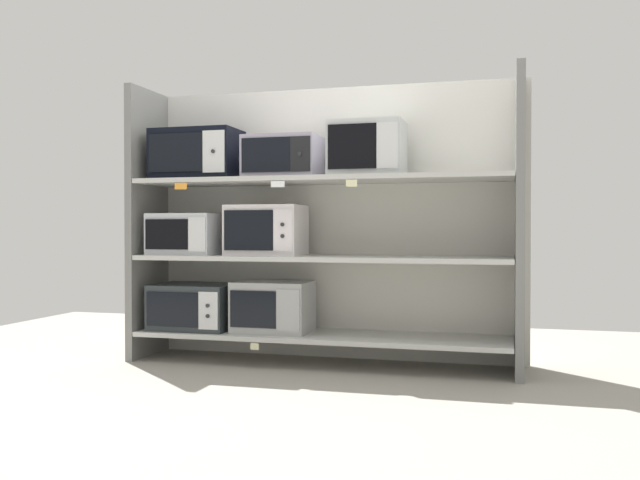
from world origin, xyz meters
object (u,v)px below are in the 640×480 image
Objects in this scene: microwave_6 at (367,149)px; microwave_1 at (273,307)px; microwave_5 at (283,157)px; microwave_4 at (197,155)px; microwave_2 at (189,234)px; microwave_0 at (195,306)px; microwave_3 at (266,230)px.

microwave_1 is at bearing 179.97° from microwave_6.
microwave_1 is at bearing 179.69° from microwave_5.
microwave_5 is (0.60, -0.00, -0.03)m from microwave_4.
microwave_2 is 0.94× the size of microwave_5.
microwave_0 is 1.18× the size of microwave_2.
microwave_4 is at bearing 179.98° from microwave_5.
microwave_1 is 1.03× the size of microwave_5.
microwave_3 is 0.83m from microwave_6.
microwave_4 is 1.24× the size of microwave_6.
microwave_1 is 0.50m from microwave_3.
microwave_2 reaches higher than microwave_1.
microwave_0 is 1.09× the size of microwave_1.
microwave_6 is (1.17, -0.00, 1.01)m from microwave_0.
microwave_3 is (-0.05, -0.00, 0.49)m from microwave_1.
microwave_5 reaches higher than microwave_3.
microwave_6 is (0.62, -0.00, 1.00)m from microwave_1.
microwave_5 is (0.12, -0.00, 0.47)m from microwave_3.
microwave_6 reaches higher than microwave_3.
microwave_1 is 0.96m from microwave_5.
microwave_0 is 1.12× the size of microwave_5.
microwave_0 is at bearing 179.99° from microwave_6.
microwave_5 reaches higher than microwave_1.
microwave_1 is at bearing 0.02° from microwave_4.
microwave_3 is at bearing -0.02° from microwave_0.
microwave_0 is at bearing -179.98° from microwave_4.
microwave_0 is 0.94× the size of microwave_4.
microwave_3 reaches higher than microwave_0.
microwave_6 reaches higher than microwave_4.
microwave_2 is at bearing 179.97° from microwave_5.
microwave_5 is 0.55m from microwave_6.
microwave_4 is (0.06, -0.00, 0.53)m from microwave_2.
microwave_5 is at bearing -0.31° from microwave_1.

